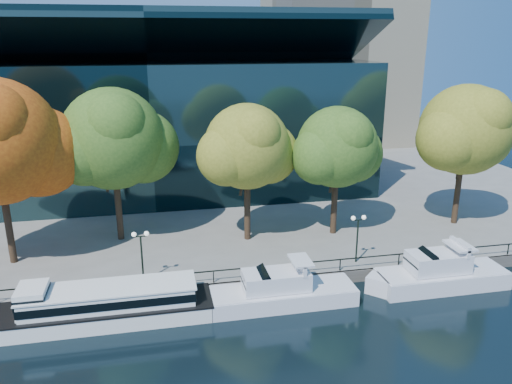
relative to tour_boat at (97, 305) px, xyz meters
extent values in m
plane|color=black|center=(8.19, -1.11, -1.30)|extent=(160.00, 160.00, 0.00)
cube|color=slate|center=(8.19, 35.39, -0.80)|extent=(90.00, 67.00, 1.00)
cube|color=#47443F|center=(8.19, 1.94, -0.80)|extent=(90.00, 0.25, 1.00)
cube|color=black|center=(8.19, 2.14, 0.65)|extent=(88.20, 0.08, 0.08)
cube|color=black|center=(8.19, 2.14, 0.15)|extent=(0.07, 0.07, 0.90)
cube|color=black|center=(4.19, 30.89, 6.70)|extent=(50.00, 24.00, 16.00)
cube|color=black|center=(4.19, 26.89, 16.20)|extent=(50.00, 17.14, 7.86)
cube|color=white|center=(0.37, 0.00, -0.73)|extent=(14.47, 3.51, 1.14)
cube|color=black|center=(0.37, 0.00, -0.14)|extent=(14.76, 3.58, 0.12)
cube|color=white|center=(0.88, 0.00, 0.51)|extent=(11.28, 2.88, 1.24)
cube|color=black|center=(0.88, 0.00, 0.56)|extent=(11.43, 2.95, 0.57)
cube|color=white|center=(0.88, 0.00, 1.18)|extent=(11.57, 3.02, 0.10)
cube|color=white|center=(-3.97, 0.00, 0.82)|extent=(1.86, 2.46, 1.86)
cube|color=black|center=(-3.97, 0.00, 1.03)|extent=(1.91, 2.53, 0.72)
cube|color=silver|center=(12.94, -0.24, -0.69)|extent=(10.61, 3.03, 1.21)
cube|color=silver|center=(7.64, -0.24, -0.69)|extent=(2.32, 2.32, 1.21)
cube|color=silver|center=(12.94, -0.24, -0.06)|extent=(10.40, 2.97, 0.08)
cube|color=silver|center=(12.41, -0.24, 0.67)|extent=(4.77, 2.27, 1.31)
cube|color=black|center=(11.03, -0.24, 0.77)|extent=(2.09, 2.18, 1.65)
cube|color=silver|center=(14.22, -0.24, 1.63)|extent=(0.25, 2.36, 0.81)
cube|color=silver|center=(14.22, -0.24, 2.04)|extent=(1.41, 2.36, 0.15)
cube|color=silver|center=(25.68, -0.21, -0.62)|extent=(10.10, 3.14, 1.35)
cube|color=silver|center=(20.63, -0.21, -0.62)|extent=(2.47, 2.47, 1.35)
cube|color=silver|center=(25.68, -0.21, 0.07)|extent=(9.89, 3.08, 0.09)
cube|color=silver|center=(25.17, -0.21, 0.89)|extent=(4.54, 2.36, 1.46)
cube|color=black|center=(23.86, -0.21, 1.00)|extent=(2.05, 2.26, 1.69)
cube|color=silver|center=(26.89, -0.21, 1.96)|extent=(0.28, 2.45, 0.90)
cube|color=silver|center=(26.89, -0.21, 2.07)|extent=(1.57, 2.45, 0.17)
cylinder|color=black|center=(-7.39, 9.05, 3.70)|extent=(0.56, 0.56, 8.00)
cylinder|color=black|center=(-6.89, 9.25, 6.84)|extent=(1.25, 1.90, 3.99)
sphere|color=#9B320C|center=(-4.71, 10.52, 8.48)|extent=(7.32, 7.32, 7.32)
cylinder|color=black|center=(0.96, 12.34, 3.40)|extent=(0.56, 0.56, 7.40)
cylinder|color=black|center=(1.46, 12.54, 6.31)|extent=(1.18, 1.79, 3.70)
cylinder|color=black|center=(0.56, 12.04, 6.05)|extent=(1.08, 1.23, 3.31)
sphere|color=#32561B|center=(0.96, 12.34, 8.96)|extent=(8.79, 8.79, 8.79)
sphere|color=#32561B|center=(3.38, 13.66, 7.86)|extent=(6.59, 6.59, 6.59)
sphere|color=#32561B|center=(-1.24, 11.46, 8.30)|extent=(6.15, 6.15, 6.15)
sphere|color=#32561B|center=(1.40, 10.58, 10.50)|extent=(5.27, 5.27, 5.27)
cylinder|color=black|center=(12.26, 10.02, 3.13)|extent=(0.56, 0.56, 6.86)
cylinder|color=black|center=(12.76, 10.22, 5.83)|extent=(1.12, 1.68, 3.44)
cylinder|color=black|center=(11.86, 9.72, 5.58)|extent=(1.03, 1.16, 3.08)
sphere|color=olive|center=(12.26, 10.02, 8.28)|extent=(7.44, 7.44, 7.44)
sphere|color=olive|center=(14.31, 11.13, 7.35)|extent=(5.58, 5.58, 5.58)
sphere|color=olive|center=(10.40, 9.27, 7.72)|extent=(5.21, 5.21, 5.21)
sphere|color=olive|center=(12.64, 8.53, 9.58)|extent=(4.47, 4.47, 4.47)
cylinder|color=black|center=(20.42, 9.84, 2.99)|extent=(0.56, 0.56, 6.57)
cylinder|color=black|center=(20.92, 10.04, 5.57)|extent=(1.09, 1.62, 3.30)
cylinder|color=black|center=(20.02, 9.54, 5.33)|extent=(1.00, 1.13, 2.95)
sphere|color=#32561B|center=(20.42, 9.84, 7.91)|extent=(7.29, 7.29, 7.29)
sphere|color=#32561B|center=(22.43, 10.94, 7.00)|extent=(5.47, 5.47, 5.47)
sphere|color=#32561B|center=(18.60, 9.11, 7.37)|extent=(5.11, 5.11, 5.11)
sphere|color=#32561B|center=(20.79, 8.38, 9.19)|extent=(4.38, 4.38, 4.38)
cylinder|color=black|center=(33.09, 9.92, 3.42)|extent=(0.56, 0.56, 7.44)
cylinder|color=black|center=(33.59, 10.12, 6.35)|extent=(1.19, 1.79, 3.72)
cylinder|color=black|center=(32.69, 9.62, 6.08)|extent=(1.09, 1.23, 3.33)
sphere|color=olive|center=(33.09, 9.92, 9.00)|extent=(8.50, 8.50, 8.50)
sphere|color=olive|center=(35.42, 11.19, 7.94)|extent=(6.37, 6.37, 6.37)
sphere|color=olive|center=(30.96, 9.07, 8.37)|extent=(5.95, 5.95, 5.95)
sphere|color=olive|center=(33.51, 8.22, 10.49)|extent=(5.10, 5.10, 5.10)
cylinder|color=black|center=(3.05, 3.39, 1.50)|extent=(0.14, 0.14, 3.60)
cube|color=black|center=(3.05, 3.39, 3.35)|extent=(0.90, 0.06, 0.06)
sphere|color=white|center=(2.60, 3.39, 3.55)|extent=(0.36, 0.36, 0.36)
sphere|color=white|center=(3.50, 3.39, 3.55)|extent=(0.36, 0.36, 0.36)
cylinder|color=black|center=(20.05, 3.39, 1.50)|extent=(0.14, 0.14, 3.60)
cube|color=black|center=(20.05, 3.39, 3.35)|extent=(0.90, 0.06, 0.06)
sphere|color=white|center=(19.60, 3.39, 3.55)|extent=(0.36, 0.36, 0.36)
sphere|color=white|center=(20.50, 3.39, 3.55)|extent=(0.36, 0.36, 0.36)
camera|label=1|loc=(4.50, -31.47, 17.33)|focal=35.00mm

